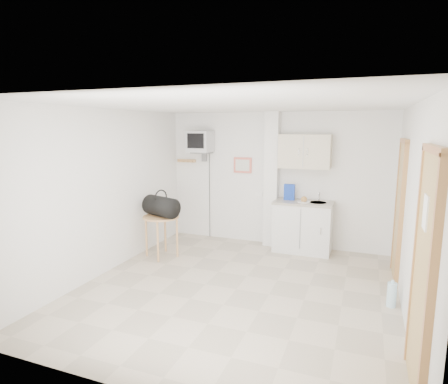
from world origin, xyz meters
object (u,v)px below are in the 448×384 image
at_px(duffel_bag, 161,206).
at_px(round_table, 161,222).
at_px(water_bottle, 392,295).
at_px(crt_television, 200,142).

bearing_deg(duffel_bag, round_table, 163.58).
distance_m(round_table, water_bottle, 3.71).
xyz_separation_m(crt_television, water_bottle, (3.43, -1.81, -1.78)).
distance_m(round_table, duffel_bag, 0.28).
xyz_separation_m(duffel_bag, water_bottle, (3.62, -0.59, -0.74)).
distance_m(crt_television, duffel_bag, 1.61).
bearing_deg(water_bottle, duffel_bag, 170.77).
height_order(round_table, water_bottle, round_table).
bearing_deg(crt_television, duffel_bag, -98.72).
xyz_separation_m(round_table, duffel_bag, (0.01, -0.01, 0.27)).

